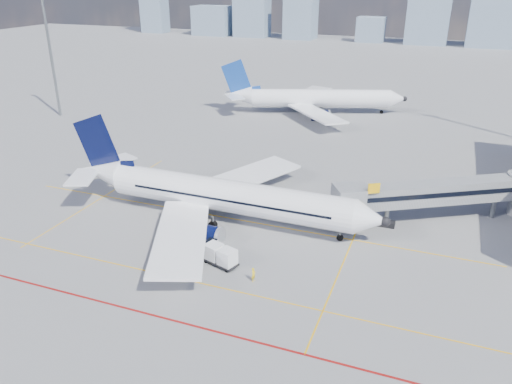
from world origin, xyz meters
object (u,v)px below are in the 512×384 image
cargo_dolly (221,255)px  belt_loader (178,222)px  main_aircraft (216,195)px  ramp_worker (253,275)px  baggage_tug (214,248)px  second_aircraft (312,99)px

cargo_dolly → belt_loader: size_ratio=0.74×
main_aircraft → ramp_worker: main_aircraft is taller
baggage_tug → main_aircraft: bearing=116.5°
second_aircraft → cargo_dolly: bearing=-102.5°
main_aircraft → second_aircraft: size_ratio=1.07×
ramp_worker → second_aircraft: bearing=16.8°
main_aircraft → ramp_worker: 14.74m
main_aircraft → cargo_dolly: size_ratio=10.02×
baggage_tug → cargo_dolly: bearing=-42.7°
main_aircraft → belt_loader: bearing=-131.5°
main_aircraft → ramp_worker: size_ratio=27.34×
baggage_tug → belt_loader: 8.04m
main_aircraft → cargo_dolly: (4.97, -9.60, -2.09)m
second_aircraft → cargo_dolly: second_aircraft is taller
belt_loader → ramp_worker: 14.65m
cargo_dolly → ramp_worker: cargo_dolly is taller
cargo_dolly → belt_loader: 10.20m
baggage_tug → cargo_dolly: (1.53, -1.58, 0.33)m
baggage_tug → belt_loader: belt_loader is taller
main_aircraft → belt_loader: size_ratio=7.44×
baggage_tug → cargo_dolly: size_ratio=0.60×
main_aircraft → baggage_tug: 9.06m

